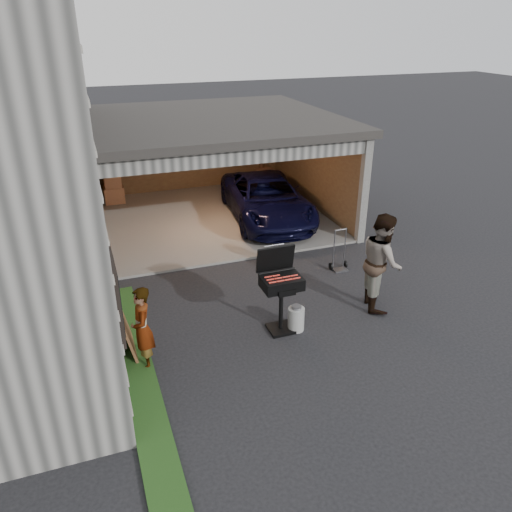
# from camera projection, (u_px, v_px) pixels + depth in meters

# --- Properties ---
(ground) EXTENTS (80.00, 80.00, 0.00)m
(ground) POSITION_uv_depth(u_px,v_px,m) (269.00, 348.00, 8.80)
(ground) COLOR black
(ground) RESTS_ON ground
(groundcover_strip) EXTENTS (0.50, 8.00, 0.06)m
(groundcover_strip) POSITION_uv_depth(u_px,v_px,m) (149.00, 417.00, 7.25)
(groundcover_strip) COLOR #193814
(groundcover_strip) RESTS_ON ground
(garage) EXTENTS (6.80, 6.30, 2.90)m
(garage) POSITION_uv_depth(u_px,v_px,m) (208.00, 152.00, 14.00)
(garage) COLOR #605E59
(garage) RESTS_ON ground
(minivan) EXTENTS (2.46, 4.54, 1.21)m
(minivan) POSITION_uv_depth(u_px,v_px,m) (267.00, 201.00, 14.10)
(minivan) COLOR black
(minivan) RESTS_ON ground
(woman) EXTENTS (0.38, 0.55, 1.46)m
(woman) POSITION_uv_depth(u_px,v_px,m) (142.00, 329.00, 8.06)
(woman) COLOR silver
(woman) RESTS_ON ground
(man) EXTENTS (1.01, 1.14, 1.96)m
(man) POSITION_uv_depth(u_px,v_px,m) (381.00, 261.00, 9.72)
(man) COLOR #48221C
(man) RESTS_ON ground
(bbq_grill) EXTENTS (0.71, 0.63, 1.59)m
(bbq_grill) POSITION_uv_depth(u_px,v_px,m) (281.00, 285.00, 8.95)
(bbq_grill) COLOR black
(bbq_grill) RESTS_ON ground
(propane_tank) EXTENTS (0.37, 0.37, 0.46)m
(propane_tank) POSITION_uv_depth(u_px,v_px,m) (296.00, 319.00, 9.24)
(propane_tank) COLOR #B4B5B1
(propane_tank) RESTS_ON ground
(plywood_panel) EXTENTS (0.26, 0.93, 1.03)m
(plywood_panel) POSITION_uv_depth(u_px,v_px,m) (125.00, 327.00, 8.50)
(plywood_panel) COLOR brown
(plywood_panel) RESTS_ON ground
(hand_truck) EXTENTS (0.41, 0.30, 1.00)m
(hand_truck) POSITION_uv_depth(u_px,v_px,m) (339.00, 262.00, 11.49)
(hand_truck) COLOR gray
(hand_truck) RESTS_ON ground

